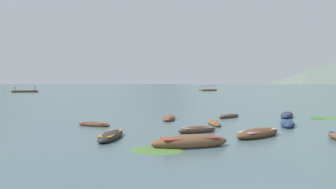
# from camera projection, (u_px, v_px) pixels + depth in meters

# --- Properties ---
(ground_plane) EXTENTS (6000.00, 6000.00, 0.00)m
(ground_plane) POSITION_uv_depth(u_px,v_px,m) (163.00, 84.00, 1507.21)
(ground_plane) COLOR #476066
(mountain_2) EXTENTS (835.80, 835.80, 288.49)m
(mountain_2) POSITION_uv_depth(u_px,v_px,m) (158.00, 61.00, 2062.67)
(mountain_2) COLOR #4C5B56
(mountain_2) RESTS_ON ground
(mountain_3) EXTENTS (1762.10, 1762.10, 504.07)m
(mountain_3) POSITION_uv_depth(u_px,v_px,m) (336.00, 35.00, 1668.02)
(mountain_3) COLOR slate
(mountain_3) RESTS_ON ground
(rowboat_0) EXTENTS (4.20, 3.91, 0.69)m
(rowboat_0) POSITION_uv_depth(u_px,v_px,m) (258.00, 133.00, 21.45)
(rowboat_0) COLOR brown
(rowboat_0) RESTS_ON ground
(rowboat_1) EXTENTS (1.60, 3.82, 0.53)m
(rowboat_1) POSITION_uv_depth(u_px,v_px,m) (169.00, 118.00, 31.26)
(rowboat_1) COLOR brown
(rowboat_1) RESTS_ON ground
(rowboat_2) EXTENTS (1.06, 3.21, 0.46)m
(rowboat_2) POSITION_uv_depth(u_px,v_px,m) (214.00, 123.00, 27.39)
(rowboat_2) COLOR brown
(rowboat_2) RESTS_ON ground
(rowboat_3) EXTENTS (1.63, 4.40, 0.57)m
(rowboat_3) POSITION_uv_depth(u_px,v_px,m) (111.00, 136.00, 20.71)
(rowboat_3) COLOR #2D2826
(rowboat_3) RESTS_ON ground
(rowboat_4) EXTENTS (2.38, 4.02, 0.62)m
(rowboat_4) POSITION_uv_depth(u_px,v_px,m) (288.00, 124.00, 26.83)
(rowboat_4) COLOR navy
(rowboat_4) RESTS_ON ground
(rowboat_5) EXTENTS (2.92, 2.84, 0.46)m
(rowboat_5) POSITION_uv_depth(u_px,v_px,m) (229.00, 116.00, 33.25)
(rowboat_5) COLOR #4C3323
(rowboat_5) RESTS_ON ground
(rowboat_6) EXTENTS (4.64, 2.49, 0.84)m
(rowboat_6) POSITION_uv_depth(u_px,v_px,m) (190.00, 142.00, 18.01)
(rowboat_6) COLOR brown
(rowboat_6) RESTS_ON ground
(rowboat_8) EXTENTS (3.13, 1.97, 0.41)m
(rowboat_8) POSITION_uv_depth(u_px,v_px,m) (94.00, 124.00, 26.74)
(rowboat_8) COLOR brown
(rowboat_8) RESTS_ON ground
(rowboat_9) EXTENTS (3.15, 2.08, 0.58)m
(rowboat_9) POSITION_uv_depth(u_px,v_px,m) (197.00, 130.00, 23.25)
(rowboat_9) COLOR #4C3323
(rowboat_9) RESTS_ON ground
(rowboat_10) EXTENTS (2.92, 4.34, 0.70)m
(rowboat_10) POSITION_uv_depth(u_px,v_px,m) (287.00, 115.00, 33.62)
(rowboat_10) COLOR navy
(rowboat_10) RESTS_ON ground
(ferry_0) EXTENTS (9.80, 6.03, 2.54)m
(ferry_0) POSITION_uv_depth(u_px,v_px,m) (25.00, 91.00, 124.98)
(ferry_0) COLOR brown
(ferry_0) RESTS_ON ground
(ferry_1) EXTENTS (8.26, 5.85, 2.54)m
(ferry_1) POSITION_uv_depth(u_px,v_px,m) (208.00, 90.00, 148.06)
(ferry_1) COLOR brown
(ferry_1) RESTS_ON ground
(weed_patch_0) EXTENTS (2.86, 3.26, 0.14)m
(weed_patch_0) POSITION_uv_depth(u_px,v_px,m) (329.00, 118.00, 32.47)
(weed_patch_0) COLOR #477033
(weed_patch_0) RESTS_ON ground
(weed_patch_2) EXTENTS (2.65, 2.79, 0.14)m
(weed_patch_2) POSITION_uv_depth(u_px,v_px,m) (318.00, 119.00, 32.27)
(weed_patch_2) COLOR #38662D
(weed_patch_2) RESTS_ON ground
(weed_patch_3) EXTENTS (3.61, 3.28, 0.14)m
(weed_patch_3) POSITION_uv_depth(u_px,v_px,m) (156.00, 150.00, 17.02)
(weed_patch_3) COLOR #477033
(weed_patch_3) RESTS_ON ground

